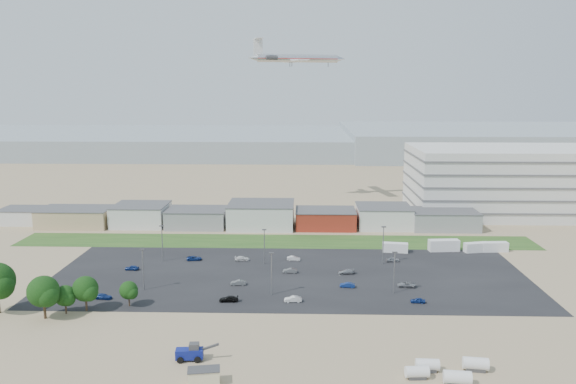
{
  "coord_description": "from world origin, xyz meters",
  "views": [
    {
      "loc": [
        8.5,
        -116.56,
        46.82
      ],
      "look_at": [
        4.58,
        22.0,
        21.17
      ],
      "focal_mm": 35.0,
      "sensor_mm": 36.0,
      "label": 1
    }
  ],
  "objects_px": {
    "parked_car_6": "(242,258)",
    "parked_car_10": "(103,296)",
    "airliner": "(298,58)",
    "parked_car_7": "(290,271)",
    "storage_tank_nw": "(427,364)",
    "box_trailer_a": "(395,248)",
    "parked_car_1": "(347,285)",
    "parked_car_12": "(346,272)",
    "parked_car_8": "(393,260)",
    "parked_car_2": "(418,300)",
    "parked_car_5": "(132,268)",
    "parked_car_4": "(238,283)",
    "portable_shed": "(204,376)",
    "parked_car_13": "(293,299)",
    "parked_car_11": "(294,258)",
    "telehandler": "(189,352)",
    "parked_car_0": "(406,284)",
    "parked_car_3": "(229,299)",
    "parked_car_9": "(194,258)"
  },
  "relations": [
    {
      "from": "box_trailer_a",
      "to": "parked_car_13",
      "type": "height_order",
      "value": "box_trailer_a"
    },
    {
      "from": "parked_car_10",
      "to": "parked_car_2",
      "type": "bearing_deg",
      "value": -83.65
    },
    {
      "from": "storage_tank_nw",
      "to": "box_trailer_a",
      "type": "bearing_deg",
      "value": 85.35
    },
    {
      "from": "parked_car_7",
      "to": "parked_car_13",
      "type": "relative_size",
      "value": 0.94
    },
    {
      "from": "airliner",
      "to": "parked_car_4",
      "type": "relative_size",
      "value": 10.78
    },
    {
      "from": "parked_car_6",
      "to": "portable_shed",
      "type": "bearing_deg",
      "value": 179.57
    },
    {
      "from": "telehandler",
      "to": "parked_car_13",
      "type": "bearing_deg",
      "value": 52.76
    },
    {
      "from": "box_trailer_a",
      "to": "parked_car_12",
      "type": "xyz_separation_m",
      "value": [
        -15.64,
        -20.05,
        -0.76
      ]
    },
    {
      "from": "airliner",
      "to": "parked_car_2",
      "type": "height_order",
      "value": "airliner"
    },
    {
      "from": "parked_car_8",
      "to": "parked_car_9",
      "type": "height_order",
      "value": "parked_car_8"
    },
    {
      "from": "parked_car_7",
      "to": "parked_car_12",
      "type": "relative_size",
      "value": 0.87
    },
    {
      "from": "parked_car_4",
      "to": "parked_car_6",
      "type": "relative_size",
      "value": 0.91
    },
    {
      "from": "portable_shed",
      "to": "parked_car_6",
      "type": "height_order",
      "value": "portable_shed"
    },
    {
      "from": "storage_tank_nw",
      "to": "parked_car_4",
      "type": "distance_m",
      "value": 54.95
    },
    {
      "from": "airliner",
      "to": "parked_car_10",
      "type": "xyz_separation_m",
      "value": [
        -42.47,
        -109.46,
        -57.99
      ]
    },
    {
      "from": "parked_car_10",
      "to": "box_trailer_a",
      "type": "bearing_deg",
      "value": -54.91
    },
    {
      "from": "parked_car_1",
      "to": "parked_car_12",
      "type": "xyz_separation_m",
      "value": [
        0.42,
        9.76,
        0.01
      ]
    },
    {
      "from": "parked_car_4",
      "to": "parked_car_7",
      "type": "bearing_deg",
      "value": 125.15
    },
    {
      "from": "storage_tank_nw",
      "to": "parked_car_1",
      "type": "xyz_separation_m",
      "value": [
        -10.37,
        40.09,
        -0.58
      ]
    },
    {
      "from": "parked_car_0",
      "to": "parked_car_1",
      "type": "height_order",
      "value": "parked_car_0"
    },
    {
      "from": "parked_car_6",
      "to": "parked_car_7",
      "type": "xyz_separation_m",
      "value": [
        13.47,
        -10.09,
        0.01
      ]
    },
    {
      "from": "parked_car_8",
      "to": "parked_car_13",
      "type": "bearing_deg",
      "value": 134.2
    },
    {
      "from": "parked_car_1",
      "to": "parked_car_11",
      "type": "xyz_separation_m",
      "value": [
        -13.23,
        20.89,
        0.01
      ]
    },
    {
      "from": "airliner",
      "to": "parked_car_7",
      "type": "xyz_separation_m",
      "value": [
        -0.73,
        -90.07,
        -57.97
      ]
    },
    {
      "from": "parked_car_4",
      "to": "portable_shed",
      "type": "bearing_deg",
      "value": -2.66
    },
    {
      "from": "parked_car_4",
      "to": "parked_car_11",
      "type": "bearing_deg",
      "value": 144.48
    },
    {
      "from": "parked_car_4",
      "to": "parked_car_6",
      "type": "distance_m",
      "value": 19.59
    },
    {
      "from": "parked_car_9",
      "to": "parked_car_8",
      "type": "bearing_deg",
      "value": -96.52
    },
    {
      "from": "storage_tank_nw",
      "to": "parked_car_4",
      "type": "relative_size",
      "value": 1.06
    },
    {
      "from": "parked_car_8",
      "to": "parked_car_12",
      "type": "relative_size",
      "value": 0.85
    },
    {
      "from": "storage_tank_nw",
      "to": "parked_car_0",
      "type": "bearing_deg",
      "value": 84.67
    },
    {
      "from": "parked_car_1",
      "to": "parked_car_6",
      "type": "xyz_separation_m",
      "value": [
        -27.46,
        20.4,
        -0.01
      ]
    },
    {
      "from": "parked_car_12",
      "to": "parked_car_0",
      "type": "bearing_deg",
      "value": 48.8
    },
    {
      "from": "parked_car_6",
      "to": "parked_car_10",
      "type": "distance_m",
      "value": 40.85
    },
    {
      "from": "parked_car_2",
      "to": "parked_car_5",
      "type": "height_order",
      "value": "parked_car_5"
    },
    {
      "from": "portable_shed",
      "to": "parked_car_5",
      "type": "bearing_deg",
      "value": 107.77
    },
    {
      "from": "portable_shed",
      "to": "parked_car_11",
      "type": "height_order",
      "value": "portable_shed"
    },
    {
      "from": "parked_car_7",
      "to": "parked_car_10",
      "type": "relative_size",
      "value": 0.92
    },
    {
      "from": "parked_car_3",
      "to": "parked_car_7",
      "type": "xyz_separation_m",
      "value": [
        13.17,
        20.19,
        -0.01
      ]
    },
    {
      "from": "telehandler",
      "to": "parked_car_11",
      "type": "relative_size",
      "value": 2.07
    },
    {
      "from": "parked_car_4",
      "to": "parked_car_1",
      "type": "bearing_deg",
      "value": 85.7
    },
    {
      "from": "parked_car_2",
      "to": "parked_car_13",
      "type": "bearing_deg",
      "value": -83.14
    },
    {
      "from": "parked_car_8",
      "to": "parked_car_7",
      "type": "bearing_deg",
      "value": 105.86
    },
    {
      "from": "airliner",
      "to": "parked_car_13",
      "type": "height_order",
      "value": "airliner"
    },
    {
      "from": "parked_car_0",
      "to": "parked_car_2",
      "type": "bearing_deg",
      "value": 10.5
    },
    {
      "from": "storage_tank_nw",
      "to": "parked_car_10",
      "type": "distance_m",
      "value": 73.02
    },
    {
      "from": "parked_car_8",
      "to": "parked_car_13",
      "type": "distance_m",
      "value": 40.39
    },
    {
      "from": "portable_shed",
      "to": "parked_car_6",
      "type": "relative_size",
      "value": 1.27
    },
    {
      "from": "storage_tank_nw",
      "to": "box_trailer_a",
      "type": "relative_size",
      "value": 0.54
    },
    {
      "from": "parked_car_5",
      "to": "parked_car_8",
      "type": "relative_size",
      "value": 1.01
    }
  ]
}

